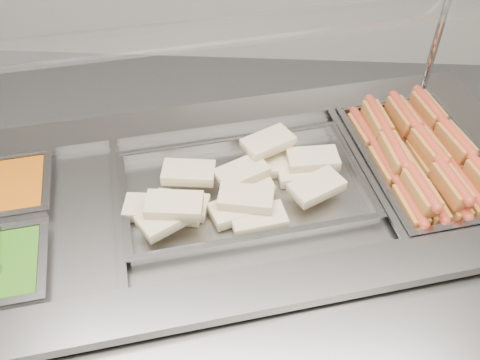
# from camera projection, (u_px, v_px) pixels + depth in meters

# --- Properties ---
(steam_counter) EXTENTS (2.02, 1.30, 0.89)m
(steam_counter) POSITION_uv_depth(u_px,v_px,m) (226.00, 280.00, 1.83)
(steam_counter) COLOR slate
(steam_counter) RESTS_ON ground
(tray_rail) EXTENTS (1.79, 0.82, 0.05)m
(tray_rail) POSITION_uv_depth(u_px,v_px,m) (267.00, 359.00, 1.20)
(tray_rail) COLOR gray
(tray_rail) RESTS_ON steam_counter
(sneeze_guard) EXTENTS (1.65, 0.72, 0.44)m
(sneeze_guard) POSITION_uv_depth(u_px,v_px,m) (204.00, 36.00, 1.42)
(sneeze_guard) COLOR silver
(sneeze_guard) RESTS_ON steam_counter
(pan_hotdogs) EXTENTS (0.47, 0.62, 0.10)m
(pan_hotdogs) POSITION_uv_depth(u_px,v_px,m) (420.00, 167.00, 1.65)
(pan_hotdogs) COLOR gray
(pan_hotdogs) RESTS_ON steam_counter
(pan_wraps) EXTENTS (0.76, 0.57, 0.07)m
(pan_wraps) POSITION_uv_depth(u_px,v_px,m) (243.00, 191.00, 1.55)
(pan_wraps) COLOR gray
(pan_wraps) RESTS_ON steam_counter
(hotdogs_in_buns) EXTENTS (0.40, 0.56, 0.12)m
(hotdogs_in_buns) POSITION_uv_depth(u_px,v_px,m) (419.00, 155.00, 1.61)
(hotdogs_in_buns) COLOR brown
(hotdogs_in_buns) RESTS_ON pan_hotdogs
(tortilla_wraps) EXTENTS (0.62, 0.45, 0.10)m
(tortilla_wraps) POSITION_uv_depth(u_px,v_px,m) (235.00, 189.00, 1.50)
(tortilla_wraps) COLOR #C6B185
(tortilla_wraps) RESTS_ON pan_wraps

